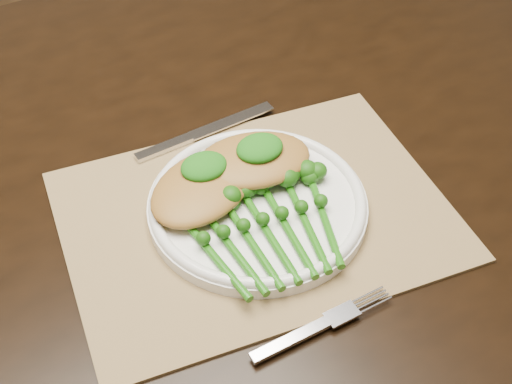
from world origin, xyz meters
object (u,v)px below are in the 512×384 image
placemat (256,215)px  broccolini_bundle (271,237)px  dining_table (169,337)px  chicken_fillet_left (202,187)px  dinner_plate (257,204)px

placemat → broccolini_bundle: size_ratio=2.29×
dining_table → placemat: bearing=-62.2°
chicken_fillet_left → broccolini_bundle: (0.03, -0.09, -0.01)m
dinner_plate → broccolini_bundle: 0.06m
chicken_fillet_left → broccolini_bundle: bearing=-96.7°
chicken_fillet_left → dining_table: bearing=82.3°
placemat → dinner_plate: (0.00, 0.00, 0.01)m
chicken_fillet_left → broccolini_bundle: chicken_fillet_left is taller
dinner_plate → chicken_fillet_left: (-0.05, 0.04, 0.02)m
dining_table → chicken_fillet_left: 0.42m
dining_table → broccolini_bundle: (0.06, -0.20, 0.40)m
dinner_plate → broccolini_bundle: (-0.02, -0.06, 0.01)m
broccolini_bundle → placemat: bearing=83.5°
dining_table → broccolini_bundle: 0.45m
dining_table → placemat: placemat is taller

